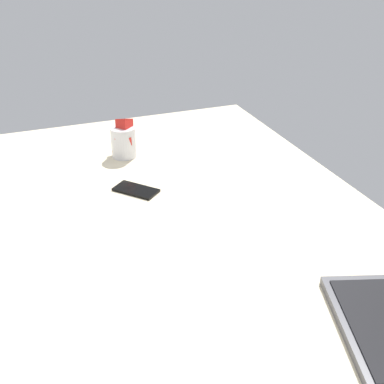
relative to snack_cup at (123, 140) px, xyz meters
The scene contains 3 objects.
bed_mattress 54.71cm from the snack_cup, ahead, with size 180.00×140.00×18.00cm, color beige.
snack_cup is the anchor object (origin of this frame).
cell_phone 28.34cm from the snack_cup, ahead, with size 6.80×14.00×0.80cm, color black.
Camera 1 is at (109.82, -27.74, 92.71)cm, focal length 46.10 mm.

